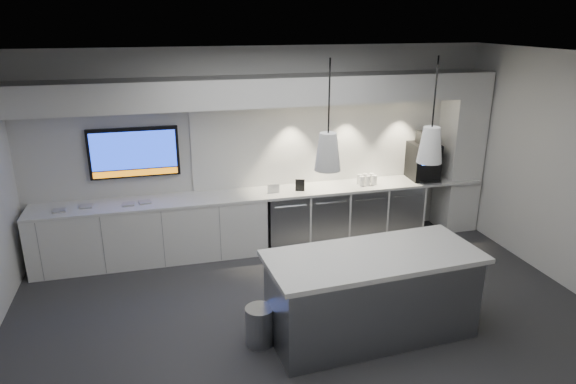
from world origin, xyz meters
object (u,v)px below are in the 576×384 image
object	(u,v)px
island	(372,295)
bin	(260,326)
wall_tv	(134,153)
coffee_machine	(423,159)

from	to	relation	value
island	bin	distance (m)	1.27
wall_tv	bin	distance (m)	3.25
wall_tv	island	xyz separation A→B (m)	(2.48, -2.82, -1.06)
bin	coffee_machine	xyz separation A→B (m)	(3.20, 2.44, 1.00)
wall_tv	bin	bearing A→B (deg)	-65.16
coffee_machine	bin	bearing A→B (deg)	-138.48
coffee_machine	wall_tv	bearing A→B (deg)	-178.98
bin	coffee_machine	world-z (taller)	coffee_machine
wall_tv	coffee_machine	xyz separation A→B (m)	(4.44, -0.25, -0.34)
wall_tv	coffee_machine	world-z (taller)	wall_tv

